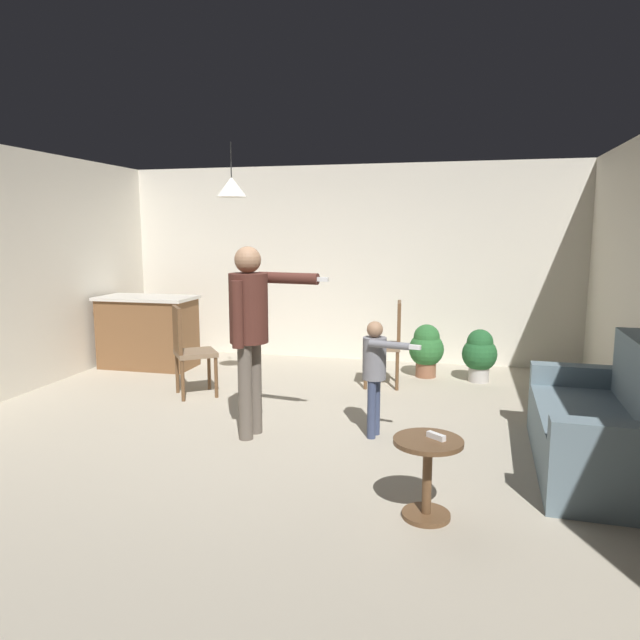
{
  "coord_description": "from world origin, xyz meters",
  "views": [
    {
      "loc": [
        1.57,
        -4.84,
        1.81
      ],
      "look_at": [
        0.33,
        0.27,
        1.0
      ],
      "focal_mm": 32.67,
      "sensor_mm": 36.0,
      "label": 1
    }
  ],
  "objects_px": {
    "kitchen_counter": "(148,332)",
    "potted_plant_by_wall": "(480,353)",
    "person_adult": "(250,320)",
    "dining_chair_by_counter": "(189,347)",
    "spare_remote_on_table": "(436,436)",
    "couch_floral": "(604,428)",
    "dining_chair_near_wall": "(389,340)",
    "potted_plant_corner": "(426,348)",
    "side_table_by_couch": "(427,468)",
    "person_child": "(375,366)"
  },
  "relations": [
    {
      "from": "person_child",
      "to": "side_table_by_couch",
      "type": "bearing_deg",
      "value": 33.04
    },
    {
      "from": "couch_floral",
      "to": "person_child",
      "type": "distance_m",
      "value": 1.85
    },
    {
      "from": "couch_floral",
      "to": "person_child",
      "type": "xyz_separation_m",
      "value": [
        -1.79,
        0.32,
        0.31
      ]
    },
    {
      "from": "dining_chair_near_wall",
      "to": "potted_plant_corner",
      "type": "bearing_deg",
      "value": -42.66
    },
    {
      "from": "dining_chair_by_counter",
      "to": "side_table_by_couch",
      "type": "bearing_deg",
      "value": 14.61
    },
    {
      "from": "potted_plant_corner",
      "to": "dining_chair_near_wall",
      "type": "bearing_deg",
      "value": -126.59
    },
    {
      "from": "person_adult",
      "to": "spare_remote_on_table",
      "type": "height_order",
      "value": "person_adult"
    },
    {
      "from": "person_adult",
      "to": "potted_plant_corner",
      "type": "xyz_separation_m",
      "value": [
        1.37,
        2.52,
        -0.68
      ]
    },
    {
      "from": "dining_chair_by_counter",
      "to": "potted_plant_corner",
      "type": "relative_size",
      "value": 1.51
    },
    {
      "from": "spare_remote_on_table",
      "to": "potted_plant_by_wall",
      "type": "bearing_deg",
      "value": 84.09
    },
    {
      "from": "couch_floral",
      "to": "potted_plant_by_wall",
      "type": "xyz_separation_m",
      "value": [
        -0.84,
        2.51,
        0.02
      ]
    },
    {
      "from": "dining_chair_near_wall",
      "to": "potted_plant_by_wall",
      "type": "bearing_deg",
      "value": -72.16
    },
    {
      "from": "potted_plant_by_wall",
      "to": "person_adult",
      "type": "bearing_deg",
      "value": -129.58
    },
    {
      "from": "side_table_by_couch",
      "to": "spare_remote_on_table",
      "type": "relative_size",
      "value": 4.0
    },
    {
      "from": "couch_floral",
      "to": "kitchen_counter",
      "type": "bearing_deg",
      "value": 68.34
    },
    {
      "from": "couch_floral",
      "to": "potted_plant_by_wall",
      "type": "relative_size",
      "value": 2.86
    },
    {
      "from": "person_adult",
      "to": "spare_remote_on_table",
      "type": "distance_m",
      "value": 2.05
    },
    {
      "from": "kitchen_counter",
      "to": "person_child",
      "type": "distance_m",
      "value": 3.85
    },
    {
      "from": "person_child",
      "to": "person_adult",
      "type": "bearing_deg",
      "value": -65.14
    },
    {
      "from": "kitchen_counter",
      "to": "potted_plant_corner",
      "type": "distance_m",
      "value": 3.65
    },
    {
      "from": "kitchen_counter",
      "to": "spare_remote_on_table",
      "type": "bearing_deg",
      "value": -40.28
    },
    {
      "from": "kitchen_counter",
      "to": "person_adult",
      "type": "height_order",
      "value": "person_adult"
    },
    {
      "from": "person_child",
      "to": "couch_floral",
      "type": "bearing_deg",
      "value": 91.75
    },
    {
      "from": "couch_floral",
      "to": "potted_plant_corner",
      "type": "bearing_deg",
      "value": 31.87
    },
    {
      "from": "dining_chair_by_counter",
      "to": "kitchen_counter",
      "type": "bearing_deg",
      "value": -171.27
    },
    {
      "from": "kitchen_counter",
      "to": "side_table_by_couch",
      "type": "xyz_separation_m",
      "value": [
        3.85,
        -3.32,
        -0.15
      ]
    },
    {
      "from": "couch_floral",
      "to": "spare_remote_on_table",
      "type": "bearing_deg",
      "value": 133.0
    },
    {
      "from": "potted_plant_corner",
      "to": "dining_chair_by_counter",
      "type": "bearing_deg",
      "value": -149.22
    },
    {
      "from": "dining_chair_by_counter",
      "to": "spare_remote_on_table",
      "type": "relative_size",
      "value": 7.69
    },
    {
      "from": "potted_plant_corner",
      "to": "person_child",
      "type": "bearing_deg",
      "value": -97.83
    },
    {
      "from": "couch_floral",
      "to": "spare_remote_on_table",
      "type": "height_order",
      "value": "couch_floral"
    },
    {
      "from": "person_adult",
      "to": "dining_chair_near_wall",
      "type": "height_order",
      "value": "person_adult"
    },
    {
      "from": "person_adult",
      "to": "dining_chair_near_wall",
      "type": "relative_size",
      "value": 1.68
    },
    {
      "from": "person_child",
      "to": "dining_chair_by_counter",
      "type": "distance_m",
      "value": 2.31
    },
    {
      "from": "dining_chair_by_counter",
      "to": "spare_remote_on_table",
      "type": "xyz_separation_m",
      "value": [
        2.75,
        -2.16,
        -0.01
      ]
    },
    {
      "from": "couch_floral",
      "to": "kitchen_counter",
      "type": "xyz_separation_m",
      "value": [
        -5.11,
        2.26,
        0.15
      ]
    },
    {
      "from": "potted_plant_by_wall",
      "to": "dining_chair_near_wall",
      "type": "bearing_deg",
      "value": -156.09
    },
    {
      "from": "spare_remote_on_table",
      "to": "couch_floral",
      "type": "bearing_deg",
      "value": 40.82
    },
    {
      "from": "kitchen_counter",
      "to": "person_child",
      "type": "relative_size",
      "value": 1.22
    },
    {
      "from": "kitchen_counter",
      "to": "potted_plant_by_wall",
      "type": "relative_size",
      "value": 1.97
    },
    {
      "from": "dining_chair_by_counter",
      "to": "dining_chair_near_wall",
      "type": "bearing_deg",
      "value": 77.66
    },
    {
      "from": "dining_chair_near_wall",
      "to": "person_adult",
      "type": "bearing_deg",
      "value": 147.79
    },
    {
      "from": "couch_floral",
      "to": "person_child",
      "type": "bearing_deg",
      "value": 81.96
    },
    {
      "from": "kitchen_counter",
      "to": "potted_plant_by_wall",
      "type": "bearing_deg",
      "value": 3.37
    },
    {
      "from": "person_child",
      "to": "kitchen_counter",
      "type": "bearing_deg",
      "value": -108.28
    },
    {
      "from": "dining_chair_by_counter",
      "to": "person_child",
      "type": "bearing_deg",
      "value": 33.4
    },
    {
      "from": "potted_plant_corner",
      "to": "side_table_by_couch",
      "type": "bearing_deg",
      "value": -86.53
    },
    {
      "from": "couch_floral",
      "to": "person_adult",
      "type": "height_order",
      "value": "person_adult"
    },
    {
      "from": "side_table_by_couch",
      "to": "potted_plant_by_wall",
      "type": "distance_m",
      "value": 3.6
    },
    {
      "from": "person_child",
      "to": "potted_plant_by_wall",
      "type": "relative_size",
      "value": 1.62
    }
  ]
}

